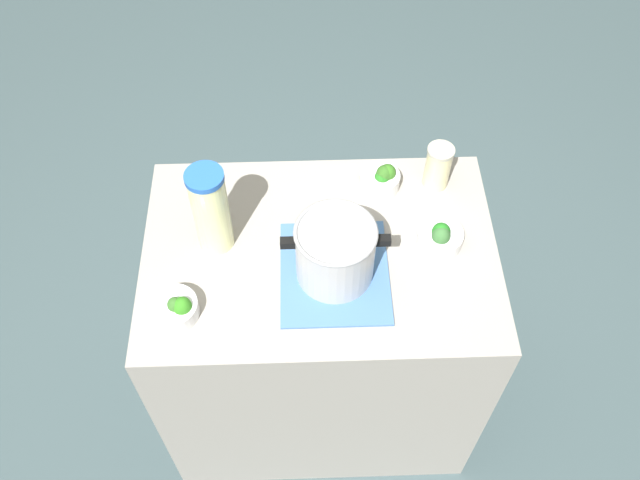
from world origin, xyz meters
The scene contains 9 objects.
ground_plane centered at (0.00, 0.00, 0.00)m, with size 8.00×8.00×0.00m, color #415459.
counter_slab centered at (0.00, 0.00, 0.47)m, with size 1.00×0.69×0.94m, color #9B948C.
dish_cloth centered at (-0.04, 0.08, 0.95)m, with size 0.30×0.34×0.01m, color #4872AD.
cooking_pot centered at (-0.04, 0.08, 1.05)m, with size 0.29×0.22×0.19m.
lemonade_pitcher centered at (0.29, -0.04, 1.08)m, with size 0.10×0.10×0.28m.
mason_jar centered at (-0.36, -0.24, 1.02)m, with size 0.08×0.08×0.15m.
broccoli_bowl_front centered at (-0.19, -0.23, 0.98)m, with size 0.12×0.12×0.09m.
broccoli_bowl_center centered at (0.38, 0.19, 0.97)m, with size 0.13×0.13×0.08m.
broccoli_bowl_back centered at (-0.34, -0.01, 0.98)m, with size 0.13×0.13×0.09m.
Camera 1 is at (0.04, 1.12, 2.52)m, focal length 38.62 mm.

